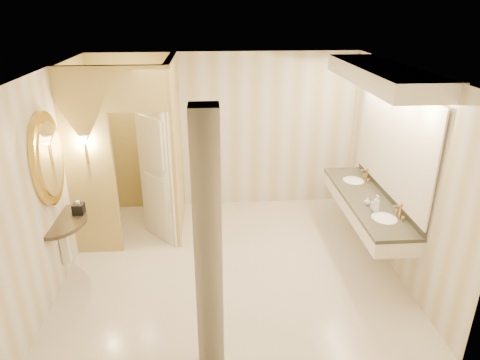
{
  "coord_description": "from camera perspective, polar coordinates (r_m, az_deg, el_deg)",
  "views": [
    {
      "loc": [
        -0.26,
        -5.13,
        3.45
      ],
      "look_at": [
        0.13,
        0.2,
        1.2
      ],
      "focal_mm": 32.0,
      "sensor_mm": 36.0,
      "label": 1
    }
  ],
  "objects": [
    {
      "name": "tissue_box",
      "position": [
        5.97,
        -20.72,
        -3.61
      ],
      "size": [
        0.14,
        0.14,
        0.14
      ],
      "primitive_type": "cube",
      "rotation": [
        0.0,
        0.0,
        0.0
      ],
      "color": "black",
      "rests_on": "console_shelf"
    },
    {
      "name": "soap_bottle_a",
      "position": [
        5.99,
        17.43,
        -3.08
      ],
      "size": [
        0.07,
        0.07,
        0.14
      ],
      "primitive_type": "imported",
      "rotation": [
        0.0,
        0.0,
        0.05
      ],
      "color": "beige",
      "rests_on": "vanity"
    },
    {
      "name": "toilet_closet",
      "position": [
        6.5,
        -11.75,
        3.76
      ],
      "size": [
        1.5,
        1.55,
        2.7
      ],
      "color": "#D1C06D",
      "rests_on": "floor"
    },
    {
      "name": "toilet",
      "position": [
        7.26,
        -10.45,
        -2.76
      ],
      "size": [
        0.47,
        0.75,
        0.73
      ],
      "primitive_type": "imported",
      "rotation": [
        0.0,
        0.0,
        3.23
      ],
      "color": "white",
      "rests_on": "floor"
    },
    {
      "name": "pillar",
      "position": [
        3.94,
        -4.24,
        -9.5
      ],
      "size": [
        0.25,
        0.25,
        2.7
      ],
      "primitive_type": "cube",
      "color": "white",
      "rests_on": "floor"
    },
    {
      "name": "wall_back",
      "position": [
        7.44,
        -2.04,
        6.38
      ],
      "size": [
        4.5,
        0.02,
        2.7
      ],
      "primitive_type": "cube",
      "color": "beige",
      "rests_on": "floor"
    },
    {
      "name": "vanity",
      "position": [
        6.08,
        17.68,
        4.24
      ],
      "size": [
        0.75,
        2.52,
        2.09
      ],
      "color": "white",
      "rests_on": "floor"
    },
    {
      "name": "wall_right",
      "position": [
        6.09,
        20.45,
        1.1
      ],
      "size": [
        0.02,
        4.0,
        2.7
      ],
      "primitive_type": "cube",
      "color": "beige",
      "rests_on": "floor"
    },
    {
      "name": "soap_bottle_b",
      "position": [
        6.09,
        16.62,
        -2.71
      ],
      "size": [
        0.1,
        0.1,
        0.1
      ],
      "primitive_type": "imported",
      "rotation": [
        0.0,
        0.0,
        0.31
      ],
      "color": "silver",
      "rests_on": "vanity"
    },
    {
      "name": "floor",
      "position": [
        6.19,
        -1.11,
        -11.09
      ],
      "size": [
        4.5,
        4.5,
        0.0
      ],
      "primitive_type": "plane",
      "color": "beige",
      "rests_on": "ground"
    },
    {
      "name": "wall_left",
      "position": [
        5.9,
        -23.61,
        -0.1
      ],
      "size": [
        0.02,
        4.0,
        2.7
      ],
      "primitive_type": "cube",
      "color": "beige",
      "rests_on": "floor"
    },
    {
      "name": "wall_front",
      "position": [
        3.78,
        0.43,
        -10.97
      ],
      "size": [
        4.5,
        0.02,
        2.7
      ],
      "primitive_type": "cube",
      "color": "beige",
      "rests_on": "floor"
    },
    {
      "name": "console_shelf",
      "position": [
        5.75,
        -23.73,
        -0.85
      ],
      "size": [
        0.89,
        0.89,
        1.9
      ],
      "color": "black",
      "rests_on": "floor"
    },
    {
      "name": "soap_bottle_c",
      "position": [
        5.91,
        17.73,
        -2.99
      ],
      "size": [
        0.11,
        0.11,
        0.23
      ],
      "primitive_type": "imported",
      "rotation": [
        0.0,
        0.0,
        0.21
      ],
      "color": "#C6B28C",
      "rests_on": "vanity"
    },
    {
      "name": "ceiling",
      "position": [
        5.2,
        -1.34,
        14.47
      ],
      "size": [
        4.5,
        4.5,
        0.0
      ],
      "primitive_type": "plane",
      "rotation": [
        3.14,
        0.0,
        0.0
      ],
      "color": "white",
      "rests_on": "wall_back"
    },
    {
      "name": "wall_sconce",
      "position": [
        6.06,
        -20.04,
        4.9
      ],
      "size": [
        0.14,
        0.14,
        0.42
      ],
      "color": "#B5863A",
      "rests_on": "toilet_closet"
    }
  ]
}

